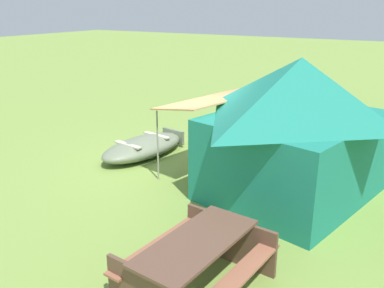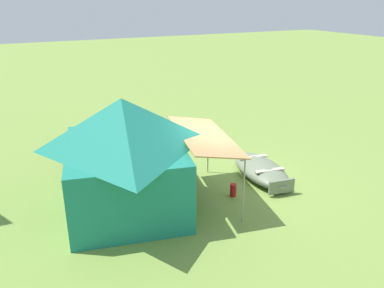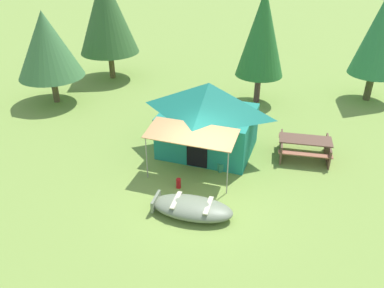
{
  "view_description": "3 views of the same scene",
  "coord_description": "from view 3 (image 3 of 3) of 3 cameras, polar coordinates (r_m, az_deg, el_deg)",
  "views": [
    {
      "loc": [
        7.65,
        4.95,
        3.66
      ],
      "look_at": [
        0.31,
        0.56,
        0.77
      ],
      "focal_mm": 38.8,
      "sensor_mm": 36.0,
      "label": 1
    },
    {
      "loc": [
        -8.35,
        5.21,
        4.87
      ],
      "look_at": [
        0.17,
        0.86,
        1.26
      ],
      "focal_mm": 36.63,
      "sensor_mm": 36.0,
      "label": 2
    },
    {
      "loc": [
        0.82,
        -10.36,
        7.64
      ],
      "look_at": [
        -0.41,
        0.9,
        1.26
      ],
      "focal_mm": 36.68,
      "sensor_mm": 36.0,
      "label": 3
    }
  ],
  "objects": [
    {
      "name": "pine_tree_back_right",
      "position": [
        18.61,
        10.16,
        15.59
      ],
      "size": [
        2.23,
        2.23,
        5.32
      ],
      "color": "brown",
      "rests_on": "ground_plane"
    },
    {
      "name": "fuel_can",
      "position": [
        12.99,
        -1.98,
        -5.72
      ],
      "size": [
        0.19,
        0.19,
        0.34
      ],
      "primitive_type": "cylinder",
      "rotation": [
        0.0,
        0.0,
        0.22
      ],
      "color": "red",
      "rests_on": "ground_plane"
    },
    {
      "name": "pine_tree_back_left",
      "position": [
        20.53,
        25.88,
        14.45
      ],
      "size": [
        2.34,
        2.34,
        5.35
      ],
      "color": "#474627",
      "rests_on": "ground_plane"
    },
    {
      "name": "cooler_box",
      "position": [
        13.97,
        4.11,
        -3.05
      ],
      "size": [
        0.5,
        0.57,
        0.32
      ],
      "primitive_type": "cube",
      "rotation": [
        0.0,
        0.0,
        2.08
      ],
      "color": "#2E845D",
      "rests_on": "ground_plane"
    },
    {
      "name": "pine_tree_far_center",
      "position": [
        19.63,
        -20.35,
        13.39
      ],
      "size": [
        3.05,
        3.05,
        4.33
      ],
      "color": "brown",
      "rests_on": "ground_plane"
    },
    {
      "name": "pine_tree_side",
      "position": [
        22.12,
        -12.35,
        18.09
      ],
      "size": [
        3.17,
        3.17,
        5.63
      ],
      "color": "brown",
      "rests_on": "ground_plane"
    },
    {
      "name": "picnic_table",
      "position": [
        15.06,
        16.06,
        -0.22
      ],
      "size": [
        2.02,
        1.67,
        0.75
      ],
      "color": "brown",
      "rests_on": "ground_plane"
    },
    {
      "name": "beached_rowboat",
      "position": [
        11.84,
        -0.06,
        -9.24
      ],
      "size": [
        2.62,
        1.49,
        0.48
      ],
      "color": "slate",
      "rests_on": "ground_plane"
    },
    {
      "name": "canvas_cabin_tent",
      "position": [
        14.51,
        2.37,
        4.0
      ],
      "size": [
        4.13,
        4.63,
        2.73
      ],
      "color": "#1D816D",
      "rests_on": "ground_plane"
    },
    {
      "name": "ground_plane",
      "position": [
        12.9,
        1.37,
        -6.92
      ],
      "size": [
        80.0,
        80.0,
        0.0
      ],
      "primitive_type": "plane",
      "color": "olive"
    }
  ]
}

